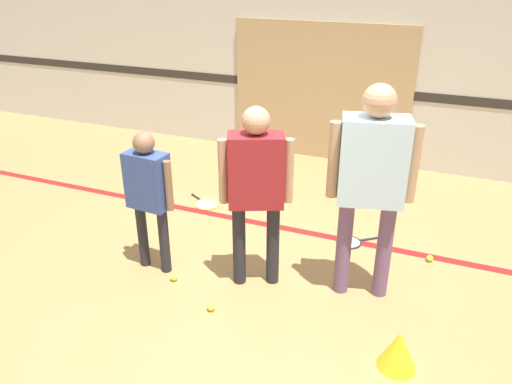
{
  "coord_description": "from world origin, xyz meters",
  "views": [
    {
      "loc": [
        1.48,
        -3.53,
        2.68
      ],
      "look_at": [
        0.05,
        -0.03,
        0.9
      ],
      "focal_mm": 35.0,
      "sensor_mm": 36.0,
      "label": 1
    }
  ],
  "objects_px": {
    "tennis_ball_by_spare_racket": "(346,245)",
    "training_cone": "(398,350)",
    "tennis_ball_stray_left": "(430,258)",
    "racket_spare_on_floor": "(351,242)",
    "tennis_ball_near_instructor": "(211,307)",
    "person_student_right": "(372,172)",
    "person_instructor": "(256,180)",
    "tennis_ball_stray_right": "(174,277)",
    "person_student_left": "(148,188)",
    "racket_second_spare": "(206,204)"
  },
  "relations": [
    {
      "from": "racket_spare_on_floor",
      "to": "tennis_ball_near_instructor",
      "type": "distance_m",
      "value": 1.75
    },
    {
      "from": "tennis_ball_by_spare_racket",
      "to": "tennis_ball_stray_right",
      "type": "height_order",
      "value": "same"
    },
    {
      "from": "person_student_right",
      "to": "tennis_ball_by_spare_racket",
      "type": "relative_size",
      "value": 28.02
    },
    {
      "from": "person_instructor",
      "to": "person_student_left",
      "type": "xyz_separation_m",
      "value": [
        -0.97,
        -0.15,
        -0.18
      ]
    },
    {
      "from": "training_cone",
      "to": "person_instructor",
      "type": "bearing_deg",
      "value": 156.13
    },
    {
      "from": "tennis_ball_stray_right",
      "to": "tennis_ball_by_spare_racket",
      "type": "bearing_deg",
      "value": 41.14
    },
    {
      "from": "tennis_ball_stray_left",
      "to": "tennis_ball_stray_right",
      "type": "relative_size",
      "value": 1.0
    },
    {
      "from": "person_student_right",
      "to": "racket_spare_on_floor",
      "type": "distance_m",
      "value": 1.41
    },
    {
      "from": "training_cone",
      "to": "person_student_left",
      "type": "bearing_deg",
      "value": 169.23
    },
    {
      "from": "tennis_ball_near_instructor",
      "to": "tennis_ball_by_spare_racket",
      "type": "bearing_deg",
      "value": 60.04
    },
    {
      "from": "person_instructor",
      "to": "racket_second_spare",
      "type": "height_order",
      "value": "person_instructor"
    },
    {
      "from": "person_instructor",
      "to": "person_student_left",
      "type": "distance_m",
      "value": 1.0
    },
    {
      "from": "person_student_left",
      "to": "racket_second_spare",
      "type": "height_order",
      "value": "person_student_left"
    },
    {
      "from": "tennis_ball_by_spare_racket",
      "to": "tennis_ball_stray_left",
      "type": "xyz_separation_m",
      "value": [
        0.81,
        0.06,
        0.0
      ]
    },
    {
      "from": "person_instructor",
      "to": "tennis_ball_stray_right",
      "type": "relative_size",
      "value": 24.75
    },
    {
      "from": "racket_spare_on_floor",
      "to": "tennis_ball_stray_left",
      "type": "distance_m",
      "value": 0.78
    },
    {
      "from": "person_instructor",
      "to": "tennis_ball_by_spare_racket",
      "type": "xyz_separation_m",
      "value": [
        0.63,
        0.88,
        -0.98
      ]
    },
    {
      "from": "tennis_ball_near_instructor",
      "to": "tennis_ball_stray_left",
      "type": "relative_size",
      "value": 1.0
    },
    {
      "from": "person_student_right",
      "to": "tennis_ball_stray_left",
      "type": "xyz_separation_m",
      "value": [
        0.53,
        0.74,
        -1.11
      ]
    },
    {
      "from": "racket_spare_on_floor",
      "to": "tennis_ball_stray_right",
      "type": "bearing_deg",
      "value": -175.12
    },
    {
      "from": "tennis_ball_stray_left",
      "to": "tennis_ball_stray_right",
      "type": "xyz_separation_m",
      "value": [
        -2.14,
        -1.22,
        0.0
      ]
    },
    {
      "from": "person_student_left",
      "to": "tennis_ball_stray_left",
      "type": "distance_m",
      "value": 2.76
    },
    {
      "from": "tennis_ball_near_instructor",
      "to": "training_cone",
      "type": "distance_m",
      "value": 1.53
    },
    {
      "from": "person_student_right",
      "to": "tennis_ball_stray_left",
      "type": "relative_size",
      "value": 28.02
    },
    {
      "from": "person_student_left",
      "to": "tennis_ball_near_instructor",
      "type": "height_order",
      "value": "person_student_left"
    },
    {
      "from": "person_student_right",
      "to": "person_student_left",
      "type": "bearing_deg",
      "value": -2.57
    },
    {
      "from": "person_student_right",
      "to": "training_cone",
      "type": "distance_m",
      "value": 1.34
    },
    {
      "from": "person_instructor",
      "to": "tennis_ball_stray_left",
      "type": "relative_size",
      "value": 24.75
    },
    {
      "from": "person_student_left",
      "to": "person_student_right",
      "type": "relative_size",
      "value": 0.73
    },
    {
      "from": "person_instructor",
      "to": "training_cone",
      "type": "relative_size",
      "value": 5.34
    },
    {
      "from": "racket_spare_on_floor",
      "to": "tennis_ball_near_instructor",
      "type": "xyz_separation_m",
      "value": [
        -0.85,
        -1.53,
        0.02
      ]
    },
    {
      "from": "racket_second_spare",
      "to": "tennis_ball_by_spare_racket",
      "type": "bearing_deg",
      "value": -160.98
    },
    {
      "from": "person_student_right",
      "to": "tennis_ball_stray_left",
      "type": "bearing_deg",
      "value": -139.18
    },
    {
      "from": "person_instructor",
      "to": "tennis_ball_stray_right",
      "type": "bearing_deg",
      "value": 178.39
    },
    {
      "from": "person_student_left",
      "to": "training_cone",
      "type": "relative_size",
      "value": 4.41
    },
    {
      "from": "person_student_right",
      "to": "racket_second_spare",
      "type": "distance_m",
      "value": 2.55
    },
    {
      "from": "racket_spare_on_floor",
      "to": "person_instructor",
      "type": "bearing_deg",
      "value": -161.82
    },
    {
      "from": "person_student_right",
      "to": "training_cone",
      "type": "xyz_separation_m",
      "value": [
        0.43,
        -0.79,
        -0.99
      ]
    },
    {
      "from": "person_instructor",
      "to": "person_student_right",
      "type": "relative_size",
      "value": 0.88
    },
    {
      "from": "racket_second_spare",
      "to": "tennis_ball_stray_right",
      "type": "relative_size",
      "value": 7.74
    },
    {
      "from": "tennis_ball_near_instructor",
      "to": "training_cone",
      "type": "bearing_deg",
      "value": -2.11
    },
    {
      "from": "tennis_ball_stray_left",
      "to": "person_student_right",
      "type": "bearing_deg",
      "value": -125.93
    },
    {
      "from": "person_student_right",
      "to": "racket_spare_on_floor",
      "type": "height_order",
      "value": "person_student_right"
    },
    {
      "from": "tennis_ball_stray_right",
      "to": "person_student_left",
      "type": "bearing_deg",
      "value": 154.98
    },
    {
      "from": "racket_spare_on_floor",
      "to": "training_cone",
      "type": "relative_size",
      "value": 1.55
    },
    {
      "from": "tennis_ball_by_spare_racket",
      "to": "training_cone",
      "type": "relative_size",
      "value": 0.22
    },
    {
      "from": "racket_spare_on_floor",
      "to": "person_student_right",
      "type": "bearing_deg",
      "value": -110.98
    },
    {
      "from": "tennis_ball_near_instructor",
      "to": "tennis_ball_by_spare_racket",
      "type": "relative_size",
      "value": 1.0
    },
    {
      "from": "tennis_ball_stray_right",
      "to": "person_instructor",
      "type": "bearing_deg",
      "value": 21.77
    },
    {
      "from": "tennis_ball_stray_left",
      "to": "training_cone",
      "type": "height_order",
      "value": "training_cone"
    }
  ]
}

